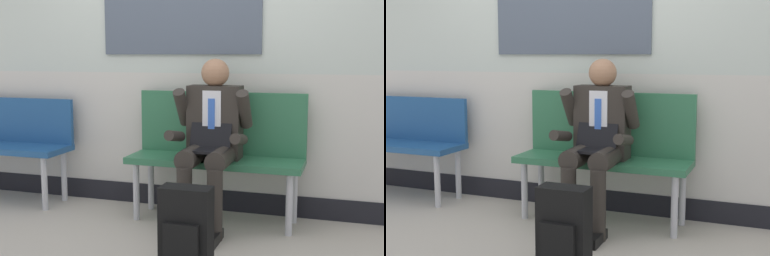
% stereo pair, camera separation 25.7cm
% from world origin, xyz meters
% --- Properties ---
extents(ground_plane, '(18.00, 18.00, 0.00)m').
position_xyz_m(ground_plane, '(0.00, 0.00, 0.00)').
color(ground_plane, '#B2A899').
extents(station_wall, '(5.50, 0.16, 3.12)m').
position_xyz_m(station_wall, '(-0.00, 0.58, 1.55)').
color(station_wall, beige).
rests_on(station_wall, ground).
extents(bench_with_person, '(1.34, 0.42, 0.99)m').
position_xyz_m(bench_with_person, '(0.24, 0.31, 0.58)').
color(bench_with_person, '#2D6B47').
rests_on(bench_with_person, ground).
extents(bench_empty, '(1.10, 0.42, 0.89)m').
position_xyz_m(bench_empty, '(-1.65, 0.30, 0.54)').
color(bench_empty, navy).
rests_on(bench_empty, ground).
extents(person_seated, '(0.57, 0.70, 1.25)m').
position_xyz_m(person_seated, '(0.24, 0.10, 0.67)').
color(person_seated, '#2D2823').
rests_on(person_seated, ground).
extents(backpack, '(0.31, 0.20, 0.49)m').
position_xyz_m(backpack, '(0.30, -0.66, 0.24)').
color(backpack, black).
rests_on(backpack, ground).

